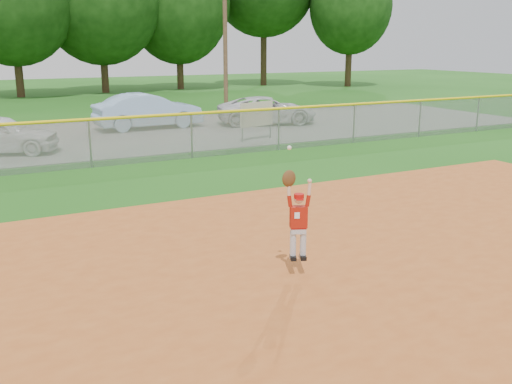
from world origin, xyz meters
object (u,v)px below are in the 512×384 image
sponsor_sign (257,115)px  ballplayer (297,216)px  car_white_b (267,110)px  car_blue (148,111)px

sponsor_sign → ballplayer: bearing=-114.5°
sponsor_sign → ballplayer: (-5.68, -12.45, 0.04)m
car_white_b → ballplayer: bearing=169.2°
car_white_b → sponsor_sign: bearing=162.7°
car_white_b → ballplayer: size_ratio=2.48×
car_blue → car_white_b: (5.45, -1.16, -0.14)m
car_blue → car_white_b: car_blue is taller
car_blue → sponsor_sign: size_ratio=2.86×
car_white_b → ballplayer: (-8.28, -16.42, 0.38)m
car_blue → sponsor_sign: car_blue is taller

